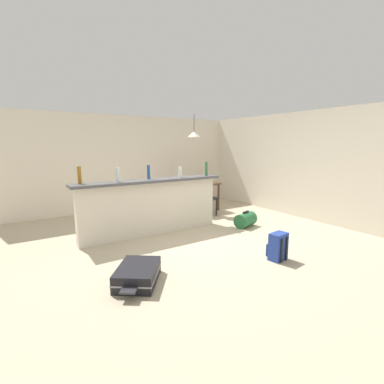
% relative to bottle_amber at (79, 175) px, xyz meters
% --- Properties ---
extents(ground_plane, '(13.00, 13.00, 0.05)m').
position_rel_bottle_amber_xyz_m(ground_plane, '(1.80, -0.68, -1.25)').
color(ground_plane, '#BCAD8E').
extents(wall_back, '(6.60, 0.10, 2.50)m').
position_rel_bottle_amber_xyz_m(wall_back, '(1.80, 2.37, 0.02)').
color(wall_back, silver).
rests_on(wall_back, ground_plane).
extents(wall_right, '(0.10, 6.00, 2.50)m').
position_rel_bottle_amber_xyz_m(wall_right, '(4.85, -0.38, 0.02)').
color(wall_right, silver).
rests_on(wall_right, ground_plane).
extents(partition_half_wall, '(2.80, 0.20, 1.03)m').
position_rel_bottle_amber_xyz_m(partition_half_wall, '(1.28, -0.09, -0.71)').
color(partition_half_wall, silver).
rests_on(partition_half_wall, ground_plane).
extents(bar_countertop, '(2.96, 0.40, 0.05)m').
position_rel_bottle_amber_xyz_m(bar_countertop, '(1.28, -0.09, -0.17)').
color(bar_countertop, '#4C4C51').
rests_on(bar_countertop, partition_half_wall).
extents(bottle_amber, '(0.06, 0.06, 0.30)m').
position_rel_bottle_amber_xyz_m(bottle_amber, '(0.00, 0.00, 0.00)').
color(bottle_amber, '#9E661E').
rests_on(bottle_amber, bar_countertop).
extents(bottle_clear, '(0.06, 0.06, 0.26)m').
position_rel_bottle_amber_xyz_m(bottle_clear, '(0.62, -0.13, -0.02)').
color(bottle_clear, silver).
rests_on(bottle_clear, bar_countertop).
extents(bottle_blue, '(0.06, 0.06, 0.27)m').
position_rel_bottle_amber_xyz_m(bottle_blue, '(1.26, -0.02, -0.01)').
color(bottle_blue, '#284C89').
rests_on(bottle_blue, bar_countertop).
extents(bottle_white, '(0.07, 0.07, 0.22)m').
position_rel_bottle_amber_xyz_m(bottle_white, '(1.90, -0.12, -0.04)').
color(bottle_white, silver).
rests_on(bottle_white, bar_countertop).
extents(bottle_green, '(0.06, 0.06, 0.29)m').
position_rel_bottle_amber_xyz_m(bottle_green, '(2.54, -0.14, -0.00)').
color(bottle_green, '#2D6B38').
rests_on(bottle_green, bar_countertop).
extents(dining_table, '(1.10, 0.80, 0.74)m').
position_rel_bottle_amber_xyz_m(dining_table, '(3.12, 1.11, -0.58)').
color(dining_table, '#4C331E').
rests_on(dining_table, ground_plane).
extents(dining_chair_near_partition, '(0.42, 0.42, 0.93)m').
position_rel_bottle_amber_xyz_m(dining_chair_near_partition, '(3.03, 0.57, -0.71)').
color(dining_chair_near_partition, black).
rests_on(dining_chair_near_partition, ground_plane).
extents(pendant_lamp, '(0.34, 0.34, 0.62)m').
position_rel_bottle_amber_xyz_m(pendant_lamp, '(3.05, 1.12, 0.77)').
color(pendant_lamp, black).
extents(suitcase_flat_black, '(0.81, 0.86, 0.22)m').
position_rel_bottle_amber_xyz_m(suitcase_flat_black, '(0.27, -1.80, -1.12)').
color(suitcase_flat_black, black).
rests_on(suitcase_flat_black, ground_plane).
extents(backpack_blue, '(0.30, 0.28, 0.42)m').
position_rel_bottle_amber_xyz_m(backpack_blue, '(2.34, -2.28, -1.03)').
color(backpack_blue, '#233D93').
rests_on(backpack_blue, ground_plane).
extents(duffel_bag_green, '(0.54, 0.42, 0.34)m').
position_rel_bottle_amber_xyz_m(duffel_bag_green, '(3.15, -0.74, -1.08)').
color(duffel_bag_green, '#286B3D').
rests_on(duffel_bag_green, ground_plane).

